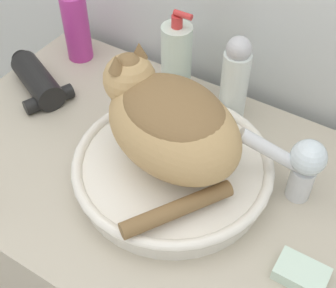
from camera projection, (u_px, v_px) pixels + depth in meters
The scene contains 9 objects.
vanity_counter at pixel (172, 288), 1.20m from camera, with size 0.99×0.57×0.89m.
sink_basin at pixel (172, 168), 0.85m from camera, with size 0.37×0.37×0.06m.
cat at pixel (168, 121), 0.78m from camera, with size 0.29×0.30×0.18m.
faucet at pixel (300, 164), 0.79m from camera, with size 0.15×0.09×0.15m.
soap_pump_bottle at pixel (176, 62), 0.98m from camera, with size 0.06×0.06×0.21m.
spray_bottle_trigger at pixel (76, 26), 1.08m from camera, with size 0.06×0.06×0.18m.
lotion_bottle_white at pixel (235, 80), 0.92m from camera, with size 0.06×0.06×0.19m.
hair_dryer at pixel (38, 82), 1.03m from camera, with size 0.19×0.14×0.06m.
soap_bar at pixel (301, 274), 0.73m from camera, with size 0.08×0.05×0.02m.
Camera 1 is at (0.29, -0.20, 1.57)m, focal length 50.00 mm.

